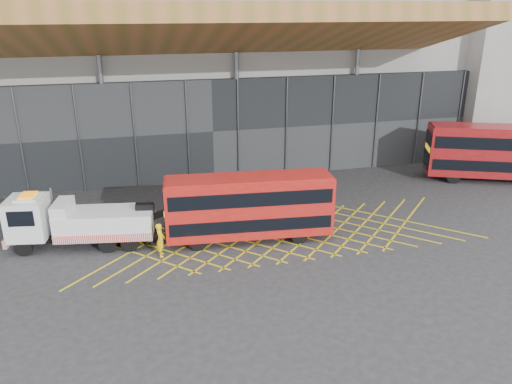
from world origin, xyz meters
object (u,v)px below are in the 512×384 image
object	(u,v)px
bus_towed	(249,205)
bus_second	(500,151)
worker	(160,240)
recovery_truck	(77,222)

from	to	relation	value
bus_towed	bus_second	bearing A→B (deg)	19.78
worker	bus_towed	bearing A→B (deg)	-78.88
bus_towed	worker	distance (m)	5.51
recovery_truck	bus_second	xyz separation A→B (m)	(31.61, 4.01, 0.92)
recovery_truck	bus_towed	xyz separation A→B (m)	(9.87, -1.58, 0.66)
bus_towed	worker	size ratio (longest dim) A/B	5.08
recovery_truck	worker	bearing A→B (deg)	-18.71
worker	bus_second	bearing A→B (deg)	-74.41
bus_second	worker	bearing A→B (deg)	-143.82
bus_towed	worker	xyz separation A→B (m)	(-5.30, -0.83, -1.24)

